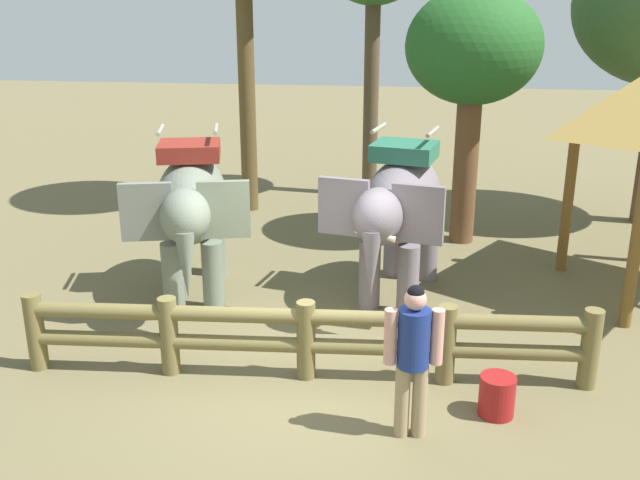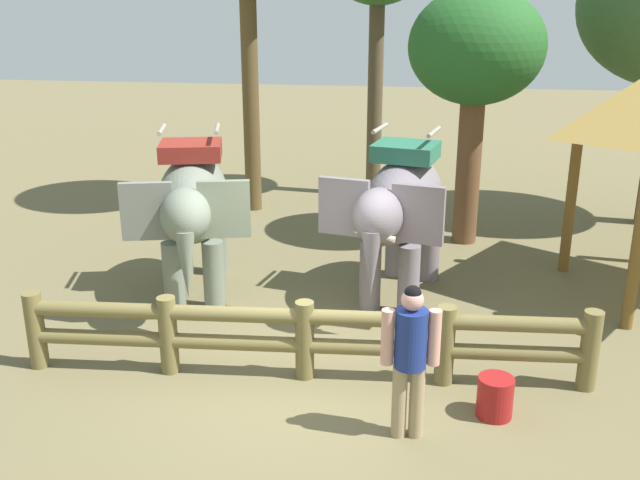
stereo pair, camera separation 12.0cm
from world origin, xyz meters
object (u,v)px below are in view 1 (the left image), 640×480
elephant_center (399,206)px  feed_bucket (497,396)px  tourist_woman_in_black (413,351)px  elephant_near_left (192,206)px  tree_far_left (473,52)px  log_fence (306,334)px

elephant_center → feed_bucket: size_ratio=6.55×
tourist_woman_in_black → feed_bucket: 1.39m
elephant_near_left → tourist_woman_in_black: (3.51, -3.51, -0.48)m
tourist_woman_in_black → tree_far_left: (0.92, 6.89, 2.60)m
feed_bucket → tree_far_left: bearing=90.7°
feed_bucket → elephant_near_left: bearing=146.6°
log_fence → elephant_center: 3.09m
tourist_woman_in_black → log_fence: bearing=139.9°
tourist_woman_in_black → elephant_near_left: bearing=135.0°
elephant_center → tourist_woman_in_black: bearing=-86.0°
log_fence → elephant_center: elephant_center is taller
log_fence → elephant_near_left: 3.35m
elephant_near_left → tourist_woman_in_black: bearing=-45.0°
log_fence → elephant_near_left: elephant_near_left is taller
feed_bucket → tourist_woman_in_black: bearing=-151.5°
elephant_center → tourist_woman_in_black: (0.27, -3.88, -0.49)m
elephant_near_left → elephant_center: elephant_center is taller
log_fence → tourist_woman_in_black: (1.34, -1.13, 0.44)m
log_fence → tourist_woman_in_black: 1.81m
tourist_woman_in_black → feed_bucket: size_ratio=3.64×
elephant_near_left → tourist_woman_in_black: 4.98m
elephant_center → tourist_woman_in_black: size_ratio=1.80×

